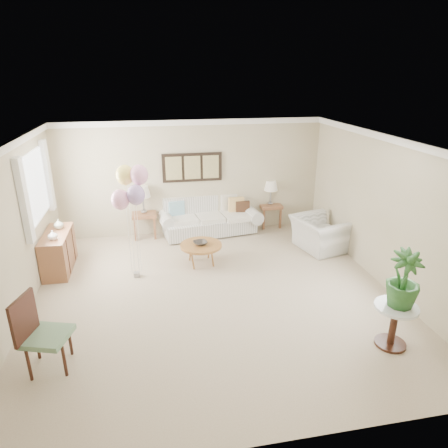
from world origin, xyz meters
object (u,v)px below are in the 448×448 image
object	(u,v)px
accent_chair	(40,332)
balloon_cluster	(130,187)
armchair	(319,234)
coffee_table	(201,246)
sofa	(209,219)

from	to	relation	value
accent_chair	balloon_cluster	bearing A→B (deg)	63.62
armchair	balloon_cluster	distance (m)	4.08
coffee_table	accent_chair	xyz separation A→B (m)	(-2.37, -2.59, 0.16)
coffee_table	armchair	distance (m)	2.58
sofa	accent_chair	xyz separation A→B (m)	(-2.77, -4.17, 0.21)
balloon_cluster	accent_chair	bearing A→B (deg)	-116.38
coffee_table	armchair	xyz separation A→B (m)	(2.57, 0.24, -0.04)
sofa	accent_chair	world-z (taller)	accent_chair
sofa	armchair	size ratio (longest dim) A/B	2.28
accent_chair	balloon_cluster	distance (m)	2.80
coffee_table	accent_chair	bearing A→B (deg)	-132.47
accent_chair	armchair	bearing A→B (deg)	29.79
sofa	balloon_cluster	world-z (taller)	balloon_cluster
armchair	accent_chair	bearing A→B (deg)	106.19
coffee_table	balloon_cluster	distance (m)	1.85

